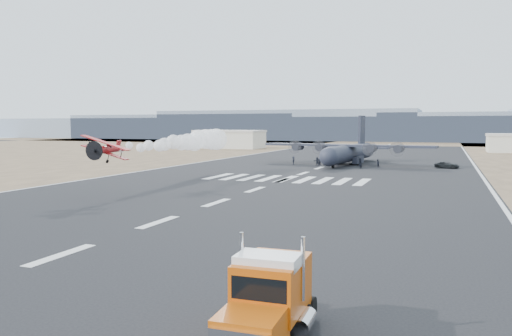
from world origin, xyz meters
The scene contains 21 objects.
ground centered at (0.00, 0.00, 0.00)m, with size 500.00×500.00×0.00m, color black.
scrub_far centered at (0.00, 230.00, 0.00)m, with size 500.00×80.00×0.00m, color brown.
runway_markings centered at (0.00, 60.00, 0.01)m, with size 60.00×260.00×0.01m, color silver, non-canonical shape.
ridge_seg_a centered at (-195.00, 260.00, 6.50)m, with size 150.00×50.00×13.00m, color slate.
ridge_seg_b centered at (-130.00, 260.00, 7.50)m, with size 150.00×50.00×15.00m, color slate.
ridge_seg_c centered at (-65.00, 260.00, 8.50)m, with size 150.00×50.00×17.00m, color slate.
ridge_seg_d centered at (0.00, 260.00, 6.50)m, with size 150.00×50.00×13.00m, color slate.
hangar_left centered at (-52.00, 145.00, 3.41)m, with size 24.50×14.50×6.70m.
semi_truck centered at (17.28, -7.56, 1.74)m, with size 2.92×7.96×3.55m.
aerobatic_biplane centered at (-14.13, 23.25, 5.78)m, with size 6.09×5.62×3.20m.
smoke_trail centered at (-15.61, 50.80, 6.03)m, with size 4.01×33.77×3.94m.
transport_aircraft centered at (3.74, 84.05, 2.79)m, with size 37.53×30.83×10.82m.
support_vehicle centered at (23.96, 80.48, 0.65)m, with size 2.16×4.68×1.30m, color black.
crew_a centered at (2.54, 78.22, 0.78)m, with size 0.57×0.47×1.56m, color black.
crew_b centered at (7.76, 74.43, 0.81)m, with size 0.78×0.48×1.61m, color black.
crew_c centered at (-7.33, 78.34, 0.89)m, with size 1.15×0.54×1.79m, color black.
crew_d centered at (-1.63, 79.49, 0.83)m, with size 0.97×0.50×1.65m, color black.
crew_e centered at (7.06, 78.62, 0.87)m, with size 0.85×0.52×1.74m, color black.
crew_f centered at (-1.91, 78.03, 0.89)m, with size 1.65×0.53×1.77m, color black.
crew_g centered at (-1.09, 76.41, 0.79)m, with size 0.58×0.48×1.59m, color black.
crew_h centered at (10.71, 77.93, 0.82)m, with size 0.80×0.49×1.65m, color black.
Camera 1 is at (23.67, -25.68, 8.60)m, focal length 35.00 mm.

